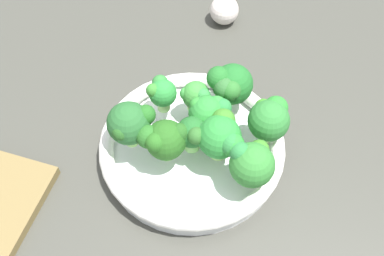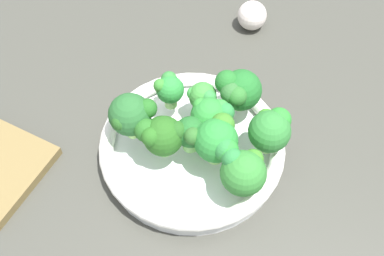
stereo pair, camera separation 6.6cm
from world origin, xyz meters
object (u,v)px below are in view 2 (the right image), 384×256
broccoli_floret_6 (169,89)px  broccoli_floret_7 (221,141)px  broccoli_floret_8 (203,97)px  garlic_bulb (252,15)px  broccoli_floret_0 (271,129)px  broccoli_floret_2 (131,115)px  broccoli_floret_1 (161,135)px  broccoli_floret_3 (192,133)px  bowl (192,147)px  broccoli_floret_9 (212,115)px  broccoli_floret_5 (238,90)px  broccoli_floret_4 (243,171)px

broccoli_floret_6 → broccoli_floret_7: 12.66cm
broccoli_floret_8 → garlic_bulb: (6.55, 24.53, -4.39)cm
broccoli_floret_0 → broccoli_floret_6: size_ratio=1.22×
broccoli_floret_2 → broccoli_floret_1: bearing=-26.6°
broccoli_floret_7 → broccoli_floret_3: bearing=162.7°
broccoli_floret_0 → broccoli_floret_1: size_ratio=0.96×
bowl → broccoli_floret_7: 8.41cm
bowl → broccoli_floret_6: size_ratio=4.83×
broccoli_floret_3 → broccoli_floret_8: size_ratio=1.19×
broccoli_floret_1 → broccoli_floret_8: broccoli_floret_1 is taller
broccoli_floret_9 → garlic_bulb: 29.27cm
bowl → broccoli_floret_5: size_ratio=3.89×
broccoli_floret_7 → broccoli_floret_8: (-3.57, 8.74, -1.57)cm
broccoli_floret_1 → garlic_bulb: size_ratio=1.35×
broccoli_floret_0 → broccoli_floret_4: bearing=-115.5°
broccoli_floret_0 → broccoli_floret_6: bearing=159.5°
broccoli_floret_1 → broccoli_floret_6: bearing=92.0°
broccoli_floret_5 → broccoli_floret_0: bearing=-51.9°
broccoli_floret_0 → garlic_bulb: size_ratio=1.29×
broccoli_floret_4 → broccoli_floret_6: bearing=132.9°
broccoli_floret_4 → broccoli_floret_8: bearing=118.8°
broccoli_floret_4 → broccoli_floret_2: bearing=158.2°
broccoli_floret_3 → broccoli_floret_4: broccoli_floret_4 is taller
broccoli_floret_0 → broccoli_floret_4: (-3.44, -7.23, -0.32)cm
broccoli_floret_2 → broccoli_floret_4: size_ratio=1.13×
broccoli_floret_3 → broccoli_floret_1: bearing=-167.0°
broccoli_floret_2 → garlic_bulb: 35.12cm
broccoli_floret_0 → broccoli_floret_7: broccoli_floret_7 is taller
broccoli_floret_4 → broccoli_floret_9: size_ratio=1.06×
broccoli_floret_1 → broccoli_floret_4: (11.81, -4.23, -0.14)cm
broccoli_floret_5 → broccoli_floret_3: bearing=-123.9°
bowl → broccoli_floret_1: (-4.04, -2.49, 6.01)cm
broccoli_floret_2 → broccoli_floret_5: broccoli_floret_2 is taller
broccoli_floret_0 → broccoli_floret_6: (-15.57, 5.82, -0.48)cm
broccoli_floret_1 → broccoli_floret_3: (4.27, 0.98, -0.16)cm
broccoli_floret_7 → broccoli_floret_9: broccoli_floret_7 is taller
broccoli_floret_9 → garlic_bulb: bearing=80.5°
broccoli_floret_2 → broccoli_floret_4: broccoli_floret_2 is taller
broccoli_floret_8 → garlic_bulb: size_ratio=0.96×
broccoli_floret_1 → broccoli_floret_0: bearing=11.1°
broccoli_floret_2 → broccoli_floret_5: size_ratio=1.09×
broccoli_floret_2 → broccoli_floret_7: broccoli_floret_2 is taller
broccoli_floret_6 → broccoli_floret_7: size_ratio=0.77×
broccoli_floret_5 → broccoli_floret_8: 5.46cm
broccoli_floret_1 → broccoli_floret_7: (8.42, -0.31, 0.60)cm
bowl → broccoli_floret_0: broccoli_floret_0 is taller
broccoli_floret_1 → broccoli_floret_4: size_ratio=1.07×
bowl → broccoli_floret_8: broccoli_floret_8 is taller
broccoli_floret_2 → broccoli_floret_5: (14.82, 7.24, -0.67)cm
broccoli_floret_0 → broccoli_floret_3: broccoli_floret_0 is taller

